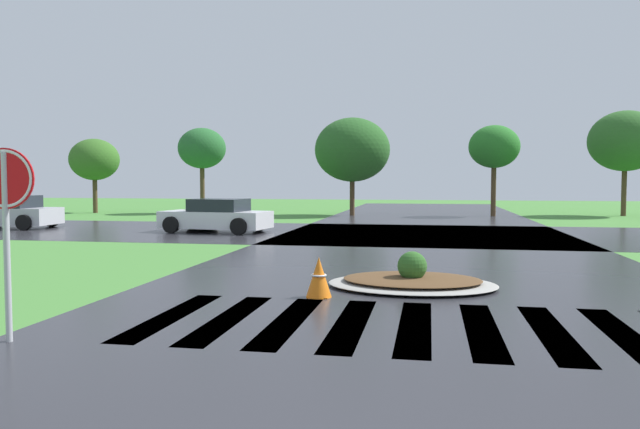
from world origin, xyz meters
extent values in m
cube|color=#2B2B30|center=(0.00, 10.00, 0.00)|extent=(10.59, 80.00, 0.01)
cube|color=#2B2B30|center=(0.00, 20.11, 0.00)|extent=(90.00, 9.53, 0.01)
cube|color=white|center=(-3.60, 5.56, 0.00)|extent=(0.45, 3.24, 0.01)
cube|color=white|center=(-2.70, 5.56, 0.00)|extent=(0.45, 3.24, 0.01)
cube|color=white|center=(-1.80, 5.56, 0.00)|extent=(0.45, 3.24, 0.01)
cube|color=white|center=(-0.90, 5.56, 0.00)|extent=(0.45, 3.24, 0.01)
cube|color=white|center=(0.00, 5.56, 0.00)|extent=(0.45, 3.24, 0.01)
cube|color=white|center=(0.90, 5.56, 0.00)|extent=(0.45, 3.24, 0.01)
cube|color=white|center=(1.80, 5.56, 0.00)|extent=(0.45, 3.24, 0.01)
cube|color=white|center=(2.70, 5.56, 0.00)|extent=(0.45, 3.24, 0.01)
cylinder|color=#B2B5BA|center=(-5.00, 3.83, 1.19)|extent=(0.08, 0.08, 2.37)
cylinder|color=red|center=(-5.00, 3.83, 2.05)|extent=(0.76, 0.10, 0.76)
torus|color=white|center=(-5.00, 3.83, 2.05)|extent=(0.73, 0.12, 0.73)
ellipsoid|color=#9E9B93|center=(-0.13, 8.69, 0.06)|extent=(3.20, 2.39, 0.12)
ellipsoid|color=brown|center=(-0.13, 8.69, 0.15)|extent=(2.62, 1.96, 0.10)
sphere|color=#2D6023|center=(-0.13, 8.69, 0.40)|extent=(0.56, 0.56, 0.56)
cube|color=silver|center=(-8.05, 19.65, 0.50)|extent=(4.36, 2.30, 0.65)
cube|color=#1E232B|center=(-7.91, 19.63, 1.06)|extent=(2.20, 1.82, 0.48)
cylinder|color=black|center=(-9.57, 18.89, 0.32)|extent=(0.66, 0.30, 0.64)
cylinder|color=black|center=(-9.34, 20.75, 0.32)|extent=(0.66, 0.30, 0.64)
cylinder|color=black|center=(-6.76, 18.55, 0.32)|extent=(0.66, 0.30, 0.64)
cylinder|color=black|center=(-6.53, 20.41, 0.32)|extent=(0.66, 0.30, 0.64)
cube|color=#B7B7BF|center=(-17.34, 19.90, 0.52)|extent=(4.07, 2.11, 0.70)
cube|color=#1E232B|center=(-17.16, 19.91, 1.13)|extent=(1.88, 1.76, 0.52)
cylinder|color=black|center=(-15.94, 18.99, 0.32)|extent=(0.65, 0.25, 0.64)
cylinder|color=black|center=(-16.05, 20.96, 0.32)|extent=(0.65, 0.25, 0.64)
cylinder|color=#9E9B93|center=(-8.93, 20.48, 0.49)|extent=(1.39, 1.21, 0.98)
cone|color=orange|center=(-1.70, 7.39, 0.35)|extent=(0.45, 0.45, 0.70)
torus|color=white|center=(-1.70, 7.39, 0.39)|extent=(0.27, 0.27, 0.04)
cube|color=orange|center=(-1.70, 7.39, 0.01)|extent=(0.36, 0.36, 0.03)
cylinder|color=#4C3823|center=(-20.27, 31.59, 1.13)|extent=(0.28, 0.28, 2.25)
ellipsoid|color=#366723|center=(-20.27, 31.59, 3.31)|extent=(3.01, 3.01, 2.56)
cylinder|color=#4C3823|center=(-13.53, 32.32, 1.48)|extent=(0.28, 0.28, 2.96)
ellipsoid|color=#26632C|center=(-13.53, 32.32, 3.98)|extent=(2.90, 2.90, 2.47)
cylinder|color=#4C3823|center=(-4.21, 31.68, 1.13)|extent=(0.28, 0.28, 2.26)
ellipsoid|color=#295C24|center=(-4.21, 31.68, 3.77)|extent=(4.30, 4.30, 3.66)
cylinder|color=#4C3823|center=(3.71, 32.35, 1.46)|extent=(0.28, 0.28, 2.92)
ellipsoid|color=#287126|center=(3.71, 32.35, 3.91)|extent=(2.82, 2.82, 2.39)
cylinder|color=#4C3823|center=(11.02, 33.97, 1.42)|extent=(0.28, 0.28, 2.84)
ellipsoid|color=#2D6025|center=(11.02, 33.97, 4.24)|extent=(4.02, 4.02, 3.41)
camera|label=1|loc=(0.18, -2.84, 2.03)|focal=33.98mm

